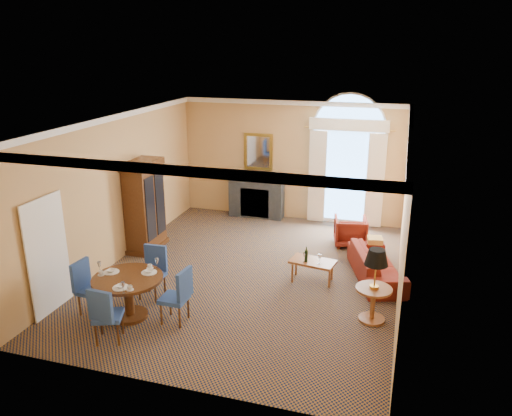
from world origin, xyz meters
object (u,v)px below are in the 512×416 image
(armchair, at_px, (350,231))
(coffee_table, at_px, (312,262))
(armoire, at_px, (145,207))
(side_table, at_px, (375,276))
(dining_table, at_px, (128,288))
(sofa, at_px, (376,265))

(armchair, xyz_separation_m, coffee_table, (-0.51, -2.17, 0.07))
(armoire, relative_size, side_table, 1.61)
(armchair, bearing_deg, side_table, 91.42)
(dining_table, distance_m, side_table, 4.25)
(dining_table, distance_m, armchair, 5.57)
(dining_table, bearing_deg, armoire, 113.00)
(sofa, bearing_deg, dining_table, 106.80)
(sofa, xyz_separation_m, armchair, (-0.72, 1.65, 0.05))
(armoire, height_order, coffee_table, armoire)
(side_table, bearing_deg, sofa, 91.68)
(armchair, bearing_deg, sofa, 101.99)
(coffee_table, bearing_deg, sofa, 32.13)
(sofa, distance_m, coffee_table, 1.34)
(dining_table, xyz_separation_m, coffee_table, (2.81, 2.30, -0.15))
(armoire, relative_size, coffee_table, 2.21)
(sofa, distance_m, side_table, 1.79)
(armchair, height_order, side_table, side_table)
(dining_table, relative_size, side_table, 0.93)
(dining_table, bearing_deg, side_table, 15.19)
(armoire, relative_size, sofa, 1.05)
(armchair, relative_size, coffee_table, 0.79)
(armchair, bearing_deg, dining_table, 41.83)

